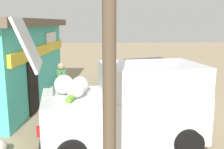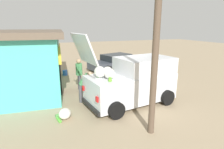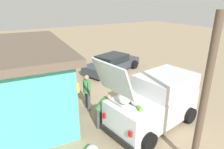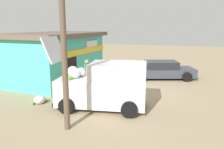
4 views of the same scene
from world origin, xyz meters
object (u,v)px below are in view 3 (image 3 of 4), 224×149
object	(u,v)px
parked_sedan	(112,63)
paint_bucket	(59,82)
delivery_van	(155,101)
vendor_standing	(87,90)
customer_bending	(103,108)
storefront_bar	(17,79)

from	to	relation	value
parked_sedan	paint_bucket	distance (m)	4.16
delivery_van	parked_sedan	world-z (taller)	delivery_van
vendor_standing	customer_bending	xyz separation A→B (m)	(-1.60, 0.06, -0.14)
storefront_bar	vendor_standing	world-z (taller)	storefront_bar
storefront_bar	paint_bucket	world-z (taller)	storefront_bar
vendor_standing	customer_bending	size ratio (longest dim) A/B	1.19
customer_bending	vendor_standing	bearing A→B (deg)	-2.04
storefront_bar	customer_bending	distance (m)	4.04
vendor_standing	paint_bucket	distance (m)	3.60
customer_bending	delivery_van	bearing A→B (deg)	-113.66
vendor_standing	paint_bucket	xyz separation A→B (m)	(3.49, 0.34, -0.81)
storefront_bar	vendor_standing	size ratio (longest dim) A/B	4.20
vendor_standing	storefront_bar	bearing A→B (deg)	63.13
delivery_van	parked_sedan	size ratio (longest dim) A/B	0.94
storefront_bar	delivery_van	bearing A→B (deg)	-129.72
storefront_bar	parked_sedan	world-z (taller)	storefront_bar
customer_bending	paint_bucket	size ratio (longest dim) A/B	4.03
storefront_bar	parked_sedan	size ratio (longest dim) A/B	1.51
delivery_van	storefront_bar	bearing A→B (deg)	50.28
vendor_standing	paint_bucket	world-z (taller)	vendor_standing
storefront_bar	paint_bucket	size ratio (longest dim) A/B	20.07
delivery_van	customer_bending	size ratio (longest dim) A/B	3.11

